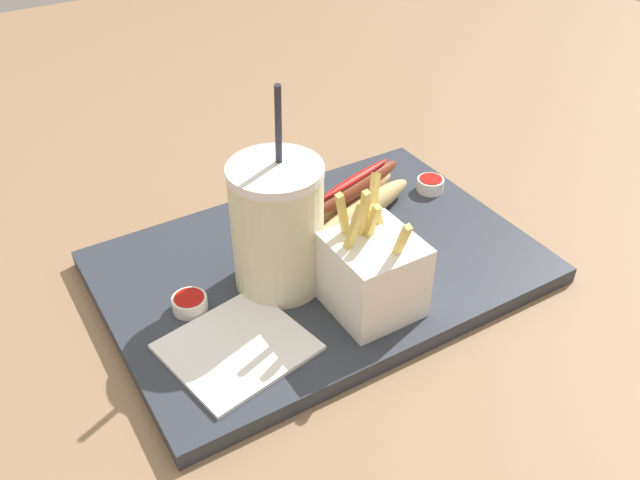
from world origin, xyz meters
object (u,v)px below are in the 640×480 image
(ketchup_cup_1, at_px, (430,184))
(hot_dog_1, at_px, (354,201))
(fries_basket, at_px, (373,273))
(napkin_stack, at_px, (237,347))
(soda_cup, at_px, (277,227))
(ketchup_cup_2, at_px, (189,301))

(ketchup_cup_1, bearing_deg, hot_dog_1, -179.99)
(ketchup_cup_1, bearing_deg, fries_basket, -143.29)
(fries_basket, height_order, napkin_stack, fries_basket)
(fries_basket, distance_m, napkin_stack, 0.16)
(napkin_stack, bearing_deg, fries_basket, -6.36)
(soda_cup, xyz_separation_m, hot_dog_1, (0.14, 0.06, -0.05))
(fries_basket, height_order, ketchup_cup_2, fries_basket)
(soda_cup, distance_m, ketchup_cup_2, 0.13)
(fries_basket, xyz_separation_m, ketchup_cup_1, (0.20, 0.15, -0.04))
(ketchup_cup_2, height_order, napkin_stack, ketchup_cup_2)
(fries_basket, height_order, hot_dog_1, fries_basket)
(fries_basket, distance_m, hot_dog_1, 0.17)
(ketchup_cup_1, bearing_deg, soda_cup, -167.04)
(soda_cup, relative_size, ketchup_cup_1, 6.61)
(hot_dog_1, xyz_separation_m, ketchup_cup_2, (-0.25, -0.05, -0.02))
(ketchup_cup_2, bearing_deg, hot_dog_1, 11.70)
(hot_dog_1, relative_size, napkin_stack, 1.43)
(fries_basket, bearing_deg, ketchup_cup_1, 36.71)
(hot_dog_1, distance_m, ketchup_cup_2, 0.25)
(soda_cup, distance_m, ketchup_cup_1, 0.28)
(fries_basket, bearing_deg, hot_dog_1, 62.76)
(hot_dog_1, bearing_deg, ketchup_cup_2, -168.30)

